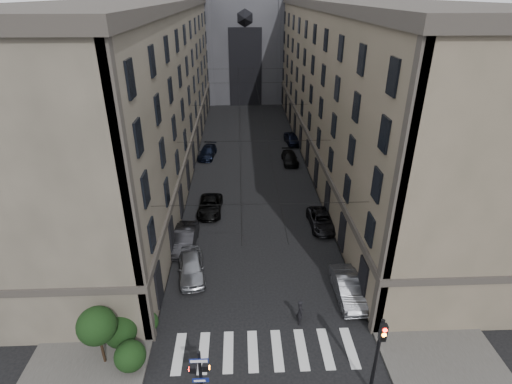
{
  "coord_description": "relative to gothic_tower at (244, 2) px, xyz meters",
  "views": [
    {
      "loc": [
        -1.29,
        -12.41,
        19.66
      ],
      "look_at": [
        -0.32,
        10.39,
        8.17
      ],
      "focal_mm": 28.0,
      "sensor_mm": 36.0,
      "label": 1
    }
  ],
  "objects": [
    {
      "name": "sidewalk_left",
      "position": [
        -10.5,
        -38.96,
        -17.72
      ],
      "size": [
        7.0,
        80.0,
        0.15
      ],
      "primitive_type": "cube",
      "color": "#383533",
      "rests_on": "ground"
    },
    {
      "name": "pedestrian_signal_left",
      "position": [
        -3.51,
        -73.46,
        -15.48
      ],
      "size": [
        1.02,
        0.38,
        4.0
      ],
      "color": "black",
      "rests_on": "ground"
    },
    {
      "name": "tram_wires",
      "position": [
        0.0,
        -39.33,
        -10.55
      ],
      "size": [
        14.0,
        60.0,
        0.43
      ],
      "color": "black",
      "rests_on": "ground"
    },
    {
      "name": "car_right_near",
      "position": [
        6.2,
        -65.44,
        -16.99
      ],
      "size": [
        1.83,
        4.97,
        1.62
      ],
      "primitive_type": "imported",
      "rotation": [
        0.0,
        0.0,
        0.02
      ],
      "color": "slate",
      "rests_on": "ground"
    },
    {
      "name": "car_right_midfar",
      "position": [
        5.04,
        -40.18,
        -17.14
      ],
      "size": [
        1.93,
        4.57,
        1.32
      ],
      "primitive_type": "imported",
      "rotation": [
        0.0,
        0.0,
        0.02
      ],
      "color": "black",
      "rests_on": "ground"
    },
    {
      "name": "car_left_midfar",
      "position": [
        -4.37,
        -52.61,
        -17.12
      ],
      "size": [
        2.42,
        4.97,
        1.36
      ],
      "primitive_type": "imported",
      "rotation": [
        0.0,
        0.0,
        -0.03
      ],
      "color": "black",
      "rests_on": "ground"
    },
    {
      "name": "car_left_near",
      "position": [
        -5.19,
        -62.5,
        -16.98
      ],
      "size": [
        2.59,
        5.05,
        1.64
      ],
      "primitive_type": "imported",
      "rotation": [
        0.0,
        0.0,
        0.14
      ],
      "color": "gray",
      "rests_on": "ground"
    },
    {
      "name": "building_left",
      "position": [
        -13.44,
        -38.96,
        -8.45
      ],
      "size": [
        13.6,
        60.6,
        18.85
      ],
      "color": "#4B453A",
      "rests_on": "ground"
    },
    {
      "name": "gothic_tower",
      "position": [
        0.0,
        0.0,
        0.0
      ],
      "size": [
        35.0,
        23.0,
        58.0
      ],
      "color": "#2D2D33",
      "rests_on": "ground"
    },
    {
      "name": "traffic_light_right",
      "position": [
        5.6,
        -73.04,
        -14.51
      ],
      "size": [
        0.34,
        0.5,
        5.2
      ],
      "color": "black",
      "rests_on": "ground"
    },
    {
      "name": "building_right",
      "position": [
        13.44,
        -38.96,
        -8.45
      ],
      "size": [
        13.6,
        60.6,
        18.85
      ],
      "color": "brown",
      "rests_on": "ground"
    },
    {
      "name": "car_right_midnear",
      "position": [
        6.15,
        -55.81,
        -17.13
      ],
      "size": [
        2.33,
        4.86,
        1.34
      ],
      "primitive_type": "imported",
      "rotation": [
        0.0,
        0.0,
        0.02
      ],
      "color": "black",
      "rests_on": "ground"
    },
    {
      "name": "zebra_crossing",
      "position": [
        0.0,
        -69.96,
        -17.79
      ],
      "size": [
        11.0,
        3.2,
        0.01
      ],
      "primitive_type": "cube",
      "color": "beige",
      "rests_on": "ground"
    },
    {
      "name": "car_left_far",
      "position": [
        -5.62,
        -37.71,
        -17.1
      ],
      "size": [
        2.56,
        5.0,
        1.39
      ],
      "primitive_type": "imported",
      "rotation": [
        0.0,
        0.0,
        -0.13
      ],
      "color": "black",
      "rests_on": "ground"
    },
    {
      "name": "shrub_cluster",
      "position": [
        -8.72,
        -69.95,
        -16.0
      ],
      "size": [
        3.9,
        4.4,
        3.9
      ],
      "color": "black",
      "rests_on": "sidewalk_left"
    },
    {
      "name": "car_right_far",
      "position": [
        6.2,
        -33.06,
        -17.05
      ],
      "size": [
        2.35,
        4.61,
        1.5
      ],
      "primitive_type": "imported",
      "rotation": [
        0.0,
        0.0,
        0.13
      ],
      "color": "black",
      "rests_on": "ground"
    },
    {
      "name": "pedestrian",
      "position": [
        2.42,
        -67.76,
        -16.86
      ],
      "size": [
        0.5,
        0.71,
        1.87
      ],
      "primitive_type": "imported",
      "rotation": [
        0.0,
        0.0,
        1.65
      ],
      "color": "black",
      "rests_on": "ground"
    },
    {
      "name": "car_left_midnear",
      "position": [
        -6.13,
        -58.59,
        -16.98
      ],
      "size": [
        2.02,
        5.08,
        1.64
      ],
      "primitive_type": "imported",
      "rotation": [
        0.0,
        0.0,
        -0.06
      ],
      "color": "black",
      "rests_on": "ground"
    },
    {
      "name": "sidewalk_right",
      "position": [
        10.5,
        -38.96,
        -17.72
      ],
      "size": [
        7.0,
        80.0,
        0.15
      ],
      "primitive_type": "cube",
      "color": "#383533",
      "rests_on": "ground"
    }
  ]
}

